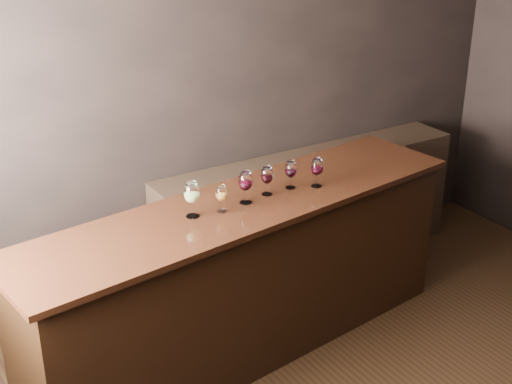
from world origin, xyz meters
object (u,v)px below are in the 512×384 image
back_bar_shelf (309,211)px  glass_red_d (317,168)px  glass_white (192,194)px  bar_counter (244,281)px  glass_amber (221,194)px  glass_red_b (267,176)px  glass_red_c (291,170)px  glass_red_a (246,182)px

back_bar_shelf → glass_red_d: size_ratio=13.39×
glass_red_d → glass_white: bearing=178.5°
bar_counter → glass_amber: bearing=-175.2°
glass_red_d → back_bar_shelf: bearing=56.1°
glass_red_b → glass_red_d: size_ratio=0.97×
glass_red_d → glass_red_c: bearing=156.4°
bar_counter → glass_white: glass_white is taller
glass_white → glass_red_a: size_ratio=1.05×
glass_amber → glass_red_d: (0.70, 0.01, 0.02)m
back_bar_shelf → glass_red_a: bearing=-144.5°
glass_red_c → glass_white: bearing=-176.4°
back_bar_shelf → glass_red_c: glass_red_c is taller
back_bar_shelf → glass_white: size_ratio=11.82×
glass_amber → glass_red_b: glass_red_b is taller
glass_red_a → glass_red_b: bearing=12.5°
glass_white → glass_amber: size_ratio=1.29×
glass_red_c → back_bar_shelf: bearing=45.9°
back_bar_shelf → glass_red_a: size_ratio=12.43×
glass_red_b → glass_red_c: size_ratio=1.03×
bar_counter → glass_white: bearing=174.0°
back_bar_shelf → glass_red_d: (-0.50, -0.75, 0.73)m
back_bar_shelf → glass_red_a: (-1.02, -0.73, 0.74)m
back_bar_shelf → glass_red_a: 1.46m
bar_counter → glass_red_d: glass_red_d is taller
glass_amber → glass_red_c: 0.55m
glass_amber → glass_red_a: (0.18, 0.03, 0.03)m
bar_counter → back_bar_shelf: (1.03, 0.72, -0.05)m
glass_red_a → glass_red_c: glass_red_a is taller
glass_red_a → glass_white: bearing=179.8°
back_bar_shelf → glass_red_c: 1.19m
glass_amber → glass_red_c: (0.54, 0.07, 0.01)m
glass_white → glass_red_b: size_ratio=1.17×
back_bar_shelf → glass_red_d: 1.16m
glass_white → glass_red_a: glass_white is taller
bar_counter → glass_amber: size_ratio=17.49×
back_bar_shelf → glass_red_d: glass_red_d is taller
glass_amber → glass_red_d: 0.70m
glass_red_b → glass_white: bearing=-175.9°
bar_counter → glass_red_a: glass_red_a is taller
bar_counter → glass_white: 0.78m
back_bar_shelf → glass_amber: glass_amber is taller
glass_red_c → glass_red_d: size_ratio=0.94×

